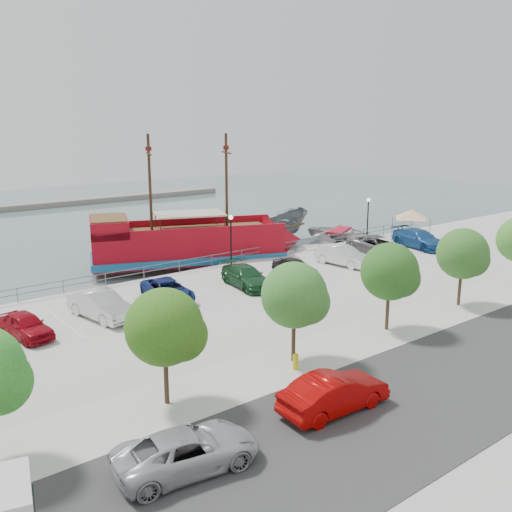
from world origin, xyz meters
TOP-DOWN VIEW (x-y plane):
  - ground at (0.00, 0.00)m, footprint 160.00×160.00m
  - street at (0.00, -16.00)m, footprint 100.00×8.00m
  - sidewalk at (0.00, -10.00)m, footprint 100.00×4.00m
  - seawall_railing at (0.00, 7.80)m, footprint 50.00×0.06m
  - far_shore at (10.00, 55.00)m, footprint 40.00×3.00m
  - pirate_ship at (0.71, 11.70)m, footprint 19.13×11.46m
  - patrol_boat at (12.65, 15.02)m, footprint 8.16×4.74m
  - speedboat at (17.94, 12.04)m, footprint 7.08×7.91m
  - dock_west at (-12.81, 9.20)m, footprint 6.98×3.39m
  - dock_mid at (7.14, 9.20)m, footprint 6.47×1.93m
  - dock_east at (14.83, 9.20)m, footprint 6.93×4.52m
  - canopy_tent at (20.42, 4.77)m, footprint 4.46×4.46m
  - street_van at (-16.68, -14.44)m, footprint 5.30×2.98m
  - street_sedan at (-9.94, -14.68)m, footprint 4.89×1.89m
  - fire_hydrant at (-8.56, -10.80)m, footprint 0.29×0.29m
  - lamp_post_mid at (0.00, 6.50)m, footprint 0.36×0.36m
  - lamp_post_right at (16.00, 6.50)m, footprint 0.36×0.36m
  - tree_b at (-14.85, -10.07)m, footprint 3.30×3.20m
  - tree_c at (-7.85, -10.07)m, footprint 3.30×3.20m
  - tree_d at (-0.85, -10.07)m, footprint 3.30×3.20m
  - tree_e at (6.15, -10.07)m, footprint 3.30×3.20m
  - parked_car_a at (-17.39, 1.28)m, footprint 2.37×4.30m
  - parked_car_b at (-12.89, 1.66)m, footprint 2.61×5.20m
  - parked_car_c at (-8.07, 2.29)m, footprint 2.78×5.12m
  - parked_car_d at (-2.14, 1.64)m, footprint 2.70×5.27m
  - parked_car_e at (2.59, 1.80)m, footprint 1.85×4.01m
  - parked_car_f at (7.74, 1.74)m, footprint 2.29×5.03m
  - parked_car_g at (12.73, 2.29)m, footprint 3.05×6.05m
  - parked_car_h at (18.02, 1.97)m, footprint 3.28×6.09m

SIDE VIEW (x-z plane):
  - ground at x=0.00m, z-range -1.00..-1.00m
  - dock_mid at x=7.14m, z-range -1.00..-0.63m
  - dock_west at x=-12.81m, z-range -1.00..-0.62m
  - dock_east at x=14.83m, z-range -1.00..-0.62m
  - far_shore at x=10.00m, z-range -1.00..-0.20m
  - speedboat at x=17.94m, z-range -1.00..0.35m
  - street at x=0.00m, z-range -0.01..0.03m
  - sidewalk at x=0.00m, z-range -0.01..0.04m
  - fire_hydrant at x=-8.56m, z-range 0.04..0.87m
  - patrol_boat at x=12.65m, z-range -1.00..1.97m
  - seawall_railing at x=0.00m, z-range 0.03..1.03m
  - parked_car_e at x=2.59m, z-range 0.00..1.33m
  - parked_car_c at x=-8.07m, z-range 0.00..1.36m
  - parked_car_a at x=-17.39m, z-range 0.00..1.39m
  - street_van at x=-16.68m, z-range 0.00..1.40m
  - parked_car_d at x=-2.14m, z-range 0.00..1.46m
  - street_sedan at x=-9.94m, z-range 0.00..1.59m
  - parked_car_f at x=7.74m, z-range 0.00..1.60m
  - parked_car_b at x=-12.89m, z-range 0.00..1.64m
  - parked_car_g at x=12.73m, z-range 0.00..1.64m
  - parked_car_h at x=18.02m, z-range 0.00..1.68m
  - pirate_ship at x=0.71m, z-range -4.96..6.95m
  - lamp_post_mid at x=0.00m, z-range 0.80..5.08m
  - lamp_post_right at x=16.00m, z-range 0.80..5.08m
  - canopy_tent at x=20.42m, z-range 1.26..4.67m
  - tree_b at x=-14.85m, z-range 0.80..5.80m
  - tree_c at x=-7.85m, z-range 0.80..5.80m
  - tree_d at x=-0.85m, z-range 0.80..5.80m
  - tree_e at x=6.15m, z-range 0.80..5.80m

